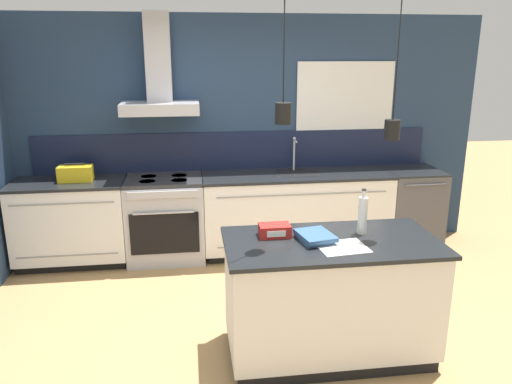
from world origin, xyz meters
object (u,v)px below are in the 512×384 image
(dishwasher, at_px, (410,208))
(yellow_toolbox, at_px, (76,173))
(bottle_on_island, at_px, (363,215))
(book_stack, at_px, (314,237))
(red_supply_box, at_px, (275,230))
(oven_range, at_px, (166,219))

(dishwasher, xyz_separation_m, yellow_toolbox, (-3.69, 0.00, 0.54))
(bottle_on_island, relative_size, book_stack, 1.07)
(book_stack, xyz_separation_m, yellow_toolbox, (-2.04, 1.98, 0.05))
(book_stack, height_order, red_supply_box, red_supply_box)
(dishwasher, relative_size, bottle_on_island, 2.65)
(dishwasher, xyz_separation_m, bottle_on_island, (-1.27, -1.88, 0.60))
(oven_range, height_order, dishwasher, same)
(bottle_on_island, distance_m, book_stack, 0.41)
(oven_range, bearing_deg, yellow_toolbox, 179.72)
(dishwasher, relative_size, yellow_toolbox, 2.68)
(dishwasher, height_order, red_supply_box, red_supply_box)
(dishwasher, height_order, bottle_on_island, bottle_on_island)
(book_stack, bearing_deg, dishwasher, 50.06)
(yellow_toolbox, bearing_deg, red_supply_box, -46.15)
(oven_range, height_order, book_stack, book_stack)
(oven_range, height_order, yellow_toolbox, yellow_toolbox)
(book_stack, xyz_separation_m, red_supply_box, (-0.27, 0.13, 0.01))
(oven_range, xyz_separation_m, book_stack, (1.14, -1.97, 0.49))
(dishwasher, distance_m, red_supply_box, 2.71)
(oven_range, distance_m, bottle_on_island, 2.49)
(bottle_on_island, xyz_separation_m, red_supply_box, (-0.65, 0.03, -0.10))
(oven_range, xyz_separation_m, dishwasher, (2.80, 0.00, 0.00))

